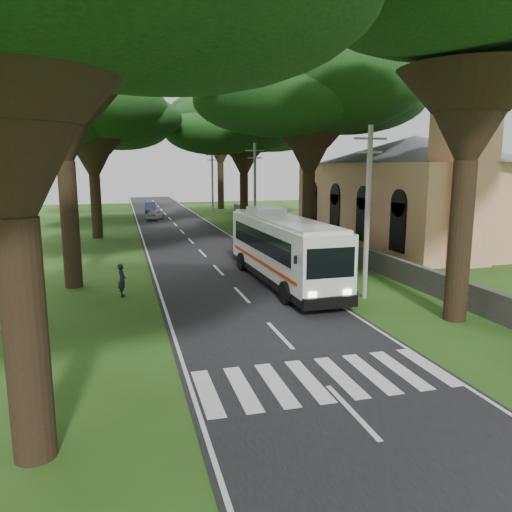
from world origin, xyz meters
TOP-DOWN VIEW (x-y plane):
  - ground at (0.00, 0.00)m, footprint 140.00×140.00m
  - road at (0.00, 25.00)m, footprint 8.00×120.00m
  - crosswalk at (0.00, -2.00)m, footprint 8.00×3.00m
  - property_wall at (9.00, 24.00)m, footprint 0.35×50.00m
  - church at (17.86, 21.55)m, footprint 14.00×24.00m
  - pole_near at (5.50, 6.00)m, footprint 1.60×0.24m
  - pole_mid at (5.50, 26.00)m, footprint 1.60×0.24m
  - pole_far at (5.50, 46.00)m, footprint 1.60×0.24m
  - tree_l_mida at (-8.00, 12.00)m, footprint 13.67×13.67m
  - tree_l_midb at (-7.50, 30.00)m, footprint 12.85×12.85m
  - tree_l_far at (-8.50, 48.00)m, footprint 15.44×15.44m
  - tree_r_mida at (8.00, 20.00)m, footprint 15.89×15.89m
  - tree_r_midb at (7.50, 38.00)m, footprint 15.71×15.71m
  - tree_r_far at (8.50, 56.00)m, footprint 14.03×14.03m
  - coach_bus at (2.70, 9.94)m, footprint 3.02×11.97m
  - distant_car_a at (-1.76, 43.23)m, footprint 2.42×3.77m
  - distant_car_b at (-1.67, 53.17)m, footprint 1.61×4.00m
  - pedestrian at (-5.58, 9.30)m, footprint 0.41×0.60m

SIDE VIEW (x-z plane):
  - ground at x=0.00m, z-range 0.00..0.00m
  - crosswalk at x=0.00m, z-range -0.01..0.01m
  - road at x=0.00m, z-range -0.01..0.03m
  - property_wall at x=9.00m, z-range 0.00..1.20m
  - distant_car_a at x=-1.76m, z-range 0.03..1.22m
  - distant_car_b at x=-1.67m, z-range 0.03..1.32m
  - pedestrian at x=-5.58m, z-range 0.00..1.61m
  - coach_bus at x=2.70m, z-range 0.13..3.65m
  - pole_near at x=5.50m, z-range 0.18..8.18m
  - pole_mid at x=5.50m, z-range 0.18..8.18m
  - pole_far at x=5.50m, z-range 0.18..8.18m
  - church at x=17.86m, z-range -0.89..10.71m
  - tree_r_midb at x=7.50m, z-range 3.60..17.60m
  - tree_l_midb at x=-7.50m, z-range 3.87..17.39m
  - tree_l_far at x=-8.50m, z-range 3.76..18.00m
  - tree_r_mida at x=8.00m, z-range 4.03..18.99m
  - tree_l_mida at x=-8.00m, z-range 4.99..21.16m
  - tree_r_far at x=8.50m, z-range 5.04..21.42m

